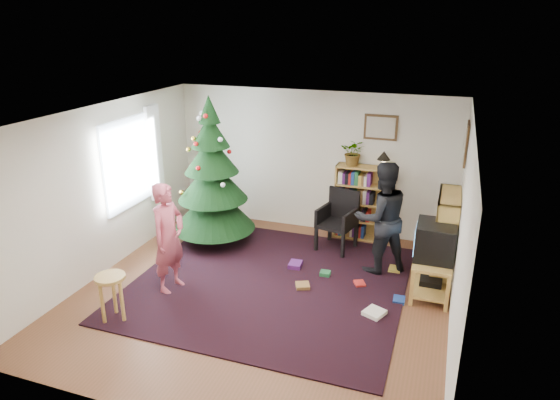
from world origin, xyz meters
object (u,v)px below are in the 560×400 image
(person_standing, at_px, (168,238))
(crt_tv, at_px, (435,241))
(christmas_tree, at_px, (213,184))
(armchair, at_px, (338,217))
(table_lamp, at_px, (384,157))
(tv_stand, at_px, (432,272))
(bookshelf_back, at_px, (363,202))
(picture_right, at_px, (466,144))
(picture_back, at_px, (381,127))
(stool, at_px, (111,286))
(person_by_chair, at_px, (381,218))
(bookshelf_right, at_px, (445,236))
(potted_plant, at_px, (354,152))

(person_standing, bearing_deg, crt_tv, -63.88)
(christmas_tree, height_order, armchair, christmas_tree)
(table_lamp, bearing_deg, crt_tv, -57.87)
(tv_stand, distance_m, table_lamp, 2.16)
(bookshelf_back, xyz_separation_m, crt_tv, (1.27, -1.54, 0.13))
(picture_right, bearing_deg, picture_back, 151.31)
(table_lamp, bearing_deg, stool, -128.03)
(picture_back, xyz_separation_m, picture_right, (1.33, -0.73, 0.00))
(person_standing, relative_size, person_by_chair, 0.92)
(picture_right, xyz_separation_m, bookshelf_right, (-0.14, -0.41, -1.29))
(bookshelf_right, distance_m, potted_plant, 2.07)
(armchair, xyz_separation_m, potted_plant, (0.11, 0.51, 0.99))
(tv_stand, xyz_separation_m, armchair, (-1.58, 1.04, 0.21))
(person_by_chair, bearing_deg, table_lamp, -113.85)
(bookshelf_back, xyz_separation_m, armchair, (-0.31, -0.51, -0.13))
(picture_back, height_order, table_lamp, picture_back)
(christmas_tree, distance_m, crt_tv, 3.66)
(bookshelf_right, relative_size, tv_stand, 1.41)
(picture_right, relative_size, christmas_tree, 0.24)
(person_standing, height_order, potted_plant, potted_plant)
(potted_plant, relative_size, table_lamp, 1.56)
(picture_back, xyz_separation_m, table_lamp, (0.10, -0.14, -0.45))
(tv_stand, height_order, person_standing, person_standing)
(armchair, bearing_deg, stool, -111.91)
(picture_right, relative_size, stool, 0.95)
(tv_stand, xyz_separation_m, person_by_chair, (-0.80, 0.44, 0.53))
(person_standing, distance_m, table_lamp, 3.71)
(christmas_tree, distance_m, stool, 2.63)
(picture_right, distance_m, table_lamp, 1.43)
(tv_stand, bearing_deg, picture_right, 74.99)
(person_by_chair, distance_m, potted_plant, 1.45)
(tv_stand, bearing_deg, table_lamp, 122.20)
(tv_stand, height_order, person_by_chair, person_by_chair)
(bookshelf_right, relative_size, stool, 2.05)
(crt_tv, height_order, armchair, crt_tv)
(christmas_tree, relative_size, stool, 3.98)
(bookshelf_back, distance_m, armchair, 0.60)
(tv_stand, relative_size, armchair, 0.92)
(christmas_tree, bearing_deg, picture_back, 24.19)
(crt_tv, bearing_deg, person_standing, -162.47)
(person_by_chair, bearing_deg, bookshelf_right, 153.71)
(stool, bearing_deg, potted_plant, 57.30)
(armchair, height_order, stool, armchair)
(bookshelf_back, relative_size, bookshelf_right, 1.00)
(picture_back, bearing_deg, stool, -126.00)
(christmas_tree, height_order, stool, christmas_tree)
(tv_stand, height_order, armchair, armchair)
(person_standing, height_order, table_lamp, table_lamp)
(picture_back, relative_size, armchair, 0.55)
(armchair, bearing_deg, potted_plant, 91.75)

